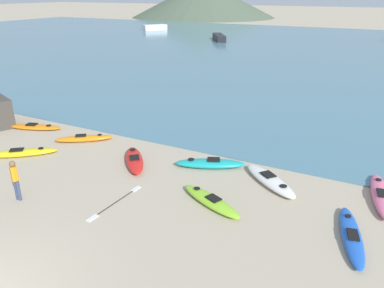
{
  "coord_description": "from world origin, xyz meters",
  "views": [
    {
      "loc": [
        8.01,
        -3.69,
        7.14
      ],
      "look_at": [
        0.49,
        10.65,
        0.5
      ],
      "focal_mm": 35.0,
      "sensor_mm": 36.0,
      "label": 1
    }
  ],
  "objects_px": {
    "kayak_on_sand_0": "(84,138)",
    "kayak_on_sand_5": "(270,180)",
    "kayak_on_sand_2": "(351,235)",
    "moored_boat_1": "(219,37)",
    "person_near_foreground": "(15,178)",
    "kayak_on_sand_1": "(381,195)",
    "kayak_on_sand_6": "(210,163)",
    "loose_paddle": "(116,202)",
    "moored_boat_4": "(155,27)",
    "kayak_on_sand_7": "(21,153)",
    "kayak_on_sand_8": "(35,127)",
    "kayak_on_sand_4": "(211,201)",
    "kayak_on_sand_3": "(134,160)"
  },
  "relations": [
    {
      "from": "kayak_on_sand_1",
      "to": "person_near_foreground",
      "type": "height_order",
      "value": "person_near_foreground"
    },
    {
      "from": "kayak_on_sand_0",
      "to": "kayak_on_sand_6",
      "type": "relative_size",
      "value": 0.88
    },
    {
      "from": "moored_boat_1",
      "to": "loose_paddle",
      "type": "height_order",
      "value": "moored_boat_1"
    },
    {
      "from": "kayak_on_sand_6",
      "to": "kayak_on_sand_8",
      "type": "xyz_separation_m",
      "value": [
        -10.74,
        -0.11,
        -0.05
      ]
    },
    {
      "from": "loose_paddle",
      "to": "moored_boat_4",
      "type": "bearing_deg",
      "value": 121.68
    },
    {
      "from": "loose_paddle",
      "to": "person_near_foreground",
      "type": "bearing_deg",
      "value": -155.82
    },
    {
      "from": "kayak_on_sand_0",
      "to": "kayak_on_sand_6",
      "type": "xyz_separation_m",
      "value": [
        7.0,
        0.23,
        0.02
      ]
    },
    {
      "from": "kayak_on_sand_4",
      "to": "kayak_on_sand_5",
      "type": "distance_m",
      "value": 2.87
    },
    {
      "from": "kayak_on_sand_0",
      "to": "moored_boat_1",
      "type": "bearing_deg",
      "value": 104.55
    },
    {
      "from": "kayak_on_sand_7",
      "to": "moored_boat_4",
      "type": "xyz_separation_m",
      "value": [
        -27.2,
        53.4,
        0.41
      ]
    },
    {
      "from": "kayak_on_sand_1",
      "to": "kayak_on_sand_7",
      "type": "relative_size",
      "value": 1.19
    },
    {
      "from": "kayak_on_sand_8",
      "to": "person_near_foreground",
      "type": "xyz_separation_m",
      "value": [
        5.66,
        -5.64,
        0.77
      ]
    },
    {
      "from": "kayak_on_sand_4",
      "to": "loose_paddle",
      "type": "bearing_deg",
      "value": -154.23
    },
    {
      "from": "kayak_on_sand_7",
      "to": "moored_boat_4",
      "type": "bearing_deg",
      "value": 117.0
    },
    {
      "from": "kayak_on_sand_3",
      "to": "kayak_on_sand_5",
      "type": "distance_m",
      "value": 5.99
    },
    {
      "from": "kayak_on_sand_5",
      "to": "loose_paddle",
      "type": "xyz_separation_m",
      "value": [
        -4.55,
        -3.99,
        -0.16
      ]
    },
    {
      "from": "moored_boat_1",
      "to": "loose_paddle",
      "type": "distance_m",
      "value": 48.04
    },
    {
      "from": "kayak_on_sand_3",
      "to": "kayak_on_sand_6",
      "type": "relative_size",
      "value": 0.87
    },
    {
      "from": "kayak_on_sand_6",
      "to": "kayak_on_sand_4",
      "type": "bearing_deg",
      "value": -64.39
    },
    {
      "from": "kayak_on_sand_2",
      "to": "loose_paddle",
      "type": "bearing_deg",
      "value": -167.84
    },
    {
      "from": "person_near_foreground",
      "to": "moored_boat_4",
      "type": "height_order",
      "value": "person_near_foreground"
    },
    {
      "from": "kayak_on_sand_7",
      "to": "kayak_on_sand_8",
      "type": "relative_size",
      "value": 0.94
    },
    {
      "from": "kayak_on_sand_2",
      "to": "kayak_on_sand_8",
      "type": "xyz_separation_m",
      "value": [
        -16.78,
        2.48,
        -0.0
      ]
    },
    {
      "from": "kayak_on_sand_5",
      "to": "moored_boat_1",
      "type": "bearing_deg",
      "value": 116.36
    },
    {
      "from": "kayak_on_sand_2",
      "to": "loose_paddle",
      "type": "relative_size",
      "value": 1.2
    },
    {
      "from": "kayak_on_sand_6",
      "to": "kayak_on_sand_8",
      "type": "bearing_deg",
      "value": -179.4
    },
    {
      "from": "kayak_on_sand_4",
      "to": "kayak_on_sand_2",
      "type": "bearing_deg",
      "value": 2.24
    },
    {
      "from": "kayak_on_sand_2",
      "to": "kayak_on_sand_4",
      "type": "height_order",
      "value": "kayak_on_sand_4"
    },
    {
      "from": "kayak_on_sand_1",
      "to": "kayak_on_sand_5",
      "type": "xyz_separation_m",
      "value": [
        -3.96,
        -0.78,
        0.01
      ]
    },
    {
      "from": "kayak_on_sand_6",
      "to": "moored_boat_1",
      "type": "relative_size",
      "value": 0.55
    },
    {
      "from": "person_near_foreground",
      "to": "kayak_on_sand_1",
      "type": "bearing_deg",
      "value": 27.92
    },
    {
      "from": "moored_boat_4",
      "to": "kayak_on_sand_1",
      "type": "bearing_deg",
      "value": -49.74
    },
    {
      "from": "kayak_on_sand_5",
      "to": "moored_boat_1",
      "type": "height_order",
      "value": "moored_boat_1"
    },
    {
      "from": "kayak_on_sand_8",
      "to": "moored_boat_4",
      "type": "relative_size",
      "value": 0.65
    },
    {
      "from": "kayak_on_sand_0",
      "to": "kayak_on_sand_5",
      "type": "height_order",
      "value": "kayak_on_sand_5"
    },
    {
      "from": "kayak_on_sand_1",
      "to": "moored_boat_1",
      "type": "relative_size",
      "value": 0.64
    },
    {
      "from": "kayak_on_sand_6",
      "to": "moored_boat_1",
      "type": "distance_m",
      "value": 44.7
    },
    {
      "from": "person_near_foreground",
      "to": "kayak_on_sand_6",
      "type": "bearing_deg",
      "value": 48.59
    },
    {
      "from": "kayak_on_sand_2",
      "to": "kayak_on_sand_5",
      "type": "distance_m",
      "value": 4.01
    },
    {
      "from": "kayak_on_sand_1",
      "to": "person_near_foreground",
      "type": "xyz_separation_m",
      "value": [
        -11.8,
        -6.25,
        0.74
      ]
    },
    {
      "from": "person_near_foreground",
      "to": "loose_paddle",
      "type": "xyz_separation_m",
      "value": [
        3.29,
        1.48,
        -0.89
      ]
    },
    {
      "from": "kayak_on_sand_5",
      "to": "moored_boat_1",
      "type": "distance_m",
      "value": 46.12
    },
    {
      "from": "kayak_on_sand_2",
      "to": "moored_boat_1",
      "type": "relative_size",
      "value": 0.61
    },
    {
      "from": "kayak_on_sand_1",
      "to": "loose_paddle",
      "type": "height_order",
      "value": "kayak_on_sand_1"
    },
    {
      "from": "kayak_on_sand_7",
      "to": "moored_boat_1",
      "type": "distance_m",
      "value": 45.01
    },
    {
      "from": "kayak_on_sand_0",
      "to": "kayak_on_sand_8",
      "type": "xyz_separation_m",
      "value": [
        -3.73,
        0.12,
        -0.03
      ]
    },
    {
      "from": "kayak_on_sand_2",
      "to": "person_near_foreground",
      "type": "height_order",
      "value": "person_near_foreground"
    },
    {
      "from": "kayak_on_sand_5",
      "to": "kayak_on_sand_2",
      "type": "bearing_deg",
      "value": -35.06
    },
    {
      "from": "kayak_on_sand_0",
      "to": "kayak_on_sand_2",
      "type": "bearing_deg",
      "value": -10.24
    },
    {
      "from": "kayak_on_sand_7",
      "to": "person_near_foreground",
      "type": "height_order",
      "value": "person_near_foreground"
    }
  ]
}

